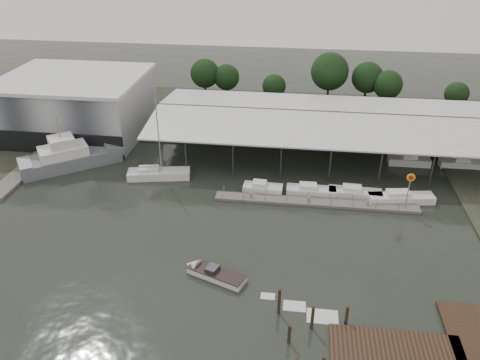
# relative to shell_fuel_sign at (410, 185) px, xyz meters

# --- Properties ---
(ground) EXTENTS (200.00, 200.00, 0.00)m
(ground) POSITION_rel_shell_fuel_sign_xyz_m (-27.00, -9.99, -3.93)
(ground) COLOR #232921
(ground) RESTS_ON ground
(land_strip_far) EXTENTS (140.00, 30.00, 0.30)m
(land_strip_far) POSITION_rel_shell_fuel_sign_xyz_m (-27.00, 32.01, -3.83)
(land_strip_far) COLOR #373D2E
(land_strip_far) RESTS_ON ground
(land_strip_west) EXTENTS (20.00, 40.00, 0.30)m
(land_strip_west) POSITION_rel_shell_fuel_sign_xyz_m (-67.00, 20.01, -3.83)
(land_strip_west) COLOR #373D2E
(land_strip_west) RESTS_ON ground
(storage_warehouse) EXTENTS (24.50, 20.50, 10.50)m
(storage_warehouse) POSITION_rel_shell_fuel_sign_xyz_m (-55.00, 19.95, 1.36)
(storage_warehouse) COLOR #A3A7AD
(storage_warehouse) RESTS_ON ground
(covered_boat_shed) EXTENTS (58.24, 24.00, 6.96)m
(covered_boat_shed) POSITION_rel_shell_fuel_sign_xyz_m (-10.00, 18.01, 2.20)
(covered_boat_shed) COLOR white
(covered_boat_shed) RESTS_ON ground
(trawler_dock) EXTENTS (3.00, 18.00, 0.50)m
(trawler_dock) POSITION_rel_shell_fuel_sign_xyz_m (-57.00, 4.01, -3.68)
(trawler_dock) COLOR slate
(trawler_dock) RESTS_ON ground
(floating_dock) EXTENTS (28.00, 2.00, 1.40)m
(floating_dock) POSITION_rel_shell_fuel_sign_xyz_m (-12.00, 0.01, -3.72)
(floating_dock) COLOR slate
(floating_dock) RESTS_ON ground
(shell_fuel_sign) EXTENTS (1.10, 0.18, 5.55)m
(shell_fuel_sign) POSITION_rel_shell_fuel_sign_xyz_m (0.00, 0.00, 0.00)
(shell_fuel_sign) COLOR gray
(shell_fuel_sign) RESTS_ON ground
(boardwalk_platform) EXTENTS (15.00, 12.00, 0.50)m
(boardwalk_platform) POSITION_rel_shell_fuel_sign_xyz_m (-2.45, -25.27, -3.73)
(boardwalk_platform) COLOR #3D2718
(boardwalk_platform) RESTS_ON ground
(grey_trawler) EXTENTS (15.58, 13.21, 8.84)m
(grey_trawler) POSITION_rel_shell_fuel_sign_xyz_m (-50.43, 6.60, -2.35)
(grey_trawler) COLOR slate
(grey_trawler) RESTS_ON ground
(white_sailboat) EXTENTS (9.67, 4.27, 14.59)m
(white_sailboat) POSITION_rel_shell_fuel_sign_xyz_m (-35.76, 4.50, -3.26)
(white_sailboat) COLOR silver
(white_sailboat) RESTS_ON ground
(speedboat_underway) EXTENTS (17.49, 8.07, 2.00)m
(speedboat_underway) POSITION_rel_shell_fuel_sign_xyz_m (-23.57, -16.59, -3.53)
(speedboat_underway) COLOR silver
(speedboat_underway) RESTS_ON ground
(moored_cruiser_0) EXTENTS (5.72, 2.47, 1.70)m
(moored_cruiser_0) POSITION_rel_shell_fuel_sign_xyz_m (-19.61, 2.30, -3.31)
(moored_cruiser_0) COLOR silver
(moored_cruiser_0) RESTS_ON ground
(moored_cruiser_1) EXTENTS (7.01, 2.26, 1.70)m
(moored_cruiser_1) POSITION_rel_shell_fuel_sign_xyz_m (-12.69, 2.47, -3.31)
(moored_cruiser_1) COLOR silver
(moored_cruiser_1) RESTS_ON ground
(moored_cruiser_2) EXTENTS (7.53, 2.53, 1.70)m
(moored_cruiser_2) POSITION_rel_shell_fuel_sign_xyz_m (-6.51, 2.67, -3.31)
(moored_cruiser_2) COLOR silver
(moored_cruiser_2) RESTS_ON ground
(moored_cruiser_3) EXTENTS (9.23, 3.49, 1.70)m
(moored_cruiser_3) POSITION_rel_shell_fuel_sign_xyz_m (-0.26, 2.10, -3.31)
(moored_cruiser_3) COLOR silver
(moored_cruiser_3) RESTS_ON ground
(mooring_pilings) EXTENTS (6.90, 8.28, 3.67)m
(mooring_pilings) POSITION_rel_shell_fuel_sign_xyz_m (-13.21, -24.84, -2.90)
(mooring_pilings) COLOR #342A1A
(mooring_pilings) RESTS_ON ground
(horizon_tree_line) EXTENTS (69.78, 8.85, 11.40)m
(horizon_tree_line) POSITION_rel_shell_fuel_sign_xyz_m (-4.02, 38.76, 2.24)
(horizon_tree_line) COLOR black
(horizon_tree_line) RESTS_ON ground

